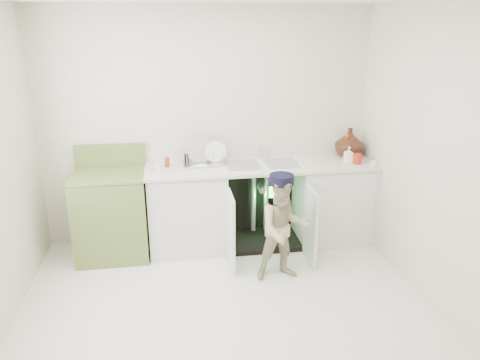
# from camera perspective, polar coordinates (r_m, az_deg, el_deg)

# --- Properties ---
(ground) EXTENTS (3.50, 3.50, 0.00)m
(ground) POSITION_cam_1_polar(r_m,az_deg,el_deg) (4.17, -1.82, -15.44)
(ground) COLOR silver
(ground) RESTS_ON ground
(room_shell) EXTENTS (6.00, 5.50, 1.26)m
(room_shell) POSITION_cam_1_polar(r_m,az_deg,el_deg) (3.60, -2.03, 1.11)
(room_shell) COLOR silver
(room_shell) RESTS_ON ground
(counter_run) EXTENTS (2.44, 1.02, 1.22)m
(counter_run) POSITION_cam_1_polar(r_m,az_deg,el_deg) (5.08, 2.97, -2.66)
(counter_run) COLOR white
(counter_run) RESTS_ON ground
(avocado_stove) EXTENTS (0.72, 0.65, 1.12)m
(avocado_stove) POSITION_cam_1_polar(r_m,az_deg,el_deg) (5.01, -15.34, -3.88)
(avocado_stove) COLOR #597131
(avocado_stove) RESTS_ON ground
(repair_worker) EXTENTS (0.52, 0.63, 1.04)m
(repair_worker) POSITION_cam_1_polar(r_m,az_deg,el_deg) (4.38, 5.32, -5.79)
(repair_worker) COLOR #BBB186
(repair_worker) RESTS_ON ground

